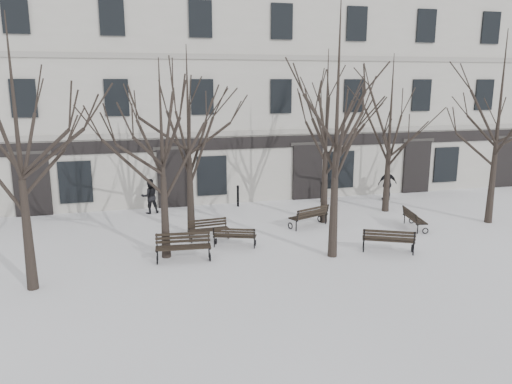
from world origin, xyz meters
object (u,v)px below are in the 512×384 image
object	(u,v)px
bench_0	(183,246)
bench_5	(414,218)
tree_2	(338,98)
tree_0	(16,123)
tree_3	(500,105)
bench_3	(209,229)
bench_2	(388,239)
tree_1	(162,136)
bench_4	(310,216)
bench_1	(235,236)

from	to	relation	value
bench_0	bench_5	bearing A→B (deg)	12.82
tree_2	bench_0	xyz separation A→B (m)	(-5.22, 0.94, -5.08)
tree_0	tree_3	world-z (taller)	tree_3
bench_3	tree_2	bearing A→B (deg)	-43.81
bench_0	bench_2	world-z (taller)	bench_0
tree_0	bench_5	world-z (taller)	tree_0
tree_1	bench_4	distance (m)	7.69
bench_3	bench_4	distance (m)	4.53
tree_3	bench_1	size ratio (longest dim) A/B	4.89
tree_2	bench_5	xyz separation A→B (m)	(4.71, 2.33, -5.15)
tree_1	bench_0	xyz separation A→B (m)	(0.56, -0.48, -3.80)
tree_1	bench_5	distance (m)	11.21
bench_1	bench_5	xyz separation A→B (m)	(7.88, 0.45, 0.01)
tree_3	bench_5	xyz separation A→B (m)	(-3.76, -0.01, -4.71)
tree_1	tree_2	distance (m)	6.08
tree_2	tree_3	world-z (taller)	tree_2
tree_0	bench_0	xyz separation A→B (m)	(4.70, 1.33, -4.49)
bench_0	bench_5	world-z (taller)	bench_0
bench_0	bench_3	size ratio (longest dim) A/B	1.20
tree_0	tree_1	world-z (taller)	tree_0
tree_3	tree_2	bearing A→B (deg)	-164.56
tree_0	bench_3	xyz separation A→B (m)	(5.94, 3.47, -4.57)
bench_2	tree_3	bearing A→B (deg)	-132.33
bench_4	tree_2	bearing A→B (deg)	59.16
bench_1	bench_2	bearing A→B (deg)	179.55
bench_2	bench_3	distance (m)	6.91
bench_0	bench_2	bearing A→B (deg)	-3.76
tree_3	bench_3	size ratio (longest dim) A/B	5.05
tree_1	bench_4	xyz separation A→B (m)	(6.28, 2.26, -3.82)
tree_2	bench_1	world-z (taller)	tree_2
tree_0	tree_1	bearing A→B (deg)	23.69
bench_1	bench_3	xyz separation A→B (m)	(-0.80, 1.20, -0.01)
tree_1	bench_0	world-z (taller)	tree_1
bench_2	bench_5	distance (m)	3.60
tree_2	bench_4	bearing A→B (deg)	82.11
bench_3	bench_4	size ratio (longest dim) A/B	0.85
bench_1	bench_4	distance (m)	4.11
tree_3	bench_3	xyz separation A→B (m)	(-12.44, 0.74, -4.73)
bench_2	bench_5	size ratio (longest dim) A/B	1.12
tree_2	bench_4	distance (m)	6.31
bench_5	bench_1	bearing A→B (deg)	104.82
tree_2	tree_3	bearing A→B (deg)	15.44
tree_0	bench_5	bearing A→B (deg)	10.55
tree_0	tree_1	size ratio (longest dim) A/B	1.16
tree_1	bench_5	xyz separation A→B (m)	(10.48, 0.90, -3.87)
tree_0	bench_4	world-z (taller)	tree_0
tree_1	tree_2	bearing A→B (deg)	-13.86
bench_4	bench_1	bearing A→B (deg)	3.16
tree_0	bench_1	distance (m)	8.45
tree_0	bench_3	world-z (taller)	tree_0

